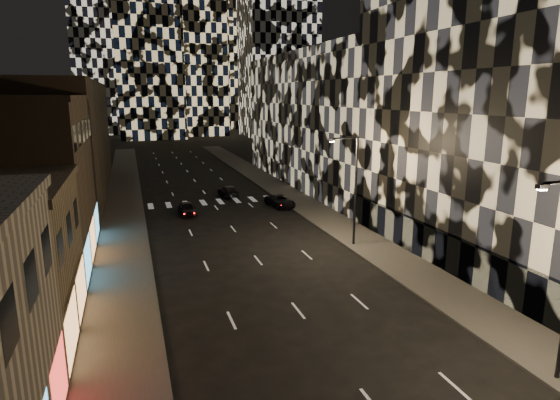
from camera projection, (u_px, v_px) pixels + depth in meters
sidewalk_left at (123, 207)px, 52.40m from camera, size 4.00×120.00×0.15m
sidewalk_right at (291, 196)px, 58.36m from camera, size 4.00×120.00×0.15m
curb_left at (142, 206)px, 53.02m from camera, size 0.20×120.00×0.15m
curb_right at (275, 197)px, 57.74m from camera, size 0.20×120.00×0.15m
retail_brown at (13, 186)px, 33.68m from camera, size 10.00×15.00×12.00m
retail_filler_left at (60, 139)px, 58.07m from camera, size 10.00×40.00×14.00m
midrise_right at (528, 114)px, 35.26m from camera, size 16.00×25.00×22.00m
midrise_base at (432, 244)px, 35.06m from camera, size 0.60×25.00×3.00m
midrise_filler_right at (342, 120)px, 65.88m from camera, size 16.00×40.00×18.00m
streetlight_far at (353, 183)px, 38.14m from camera, size 2.55×0.25×9.00m
car_dark_midlane at (187, 209)px, 49.37m from camera, size 1.68×3.99×1.35m
car_dark_oncoming at (228, 191)px, 58.41m from camera, size 2.20×4.72×1.33m
car_dark_rightlane at (280, 201)px, 52.94m from camera, size 2.78×4.93×1.30m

